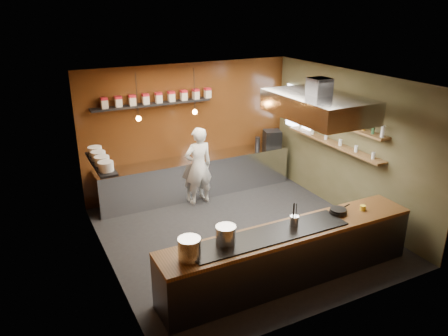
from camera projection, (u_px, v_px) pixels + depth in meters
floor at (241, 235)px, 8.48m from camera, size 5.00×5.00×0.00m
back_wall at (190, 129)px, 10.02m from camera, size 5.00×0.00×5.00m
left_wall at (104, 188)px, 6.89m from camera, size 0.00×5.00×5.00m
right_wall at (348, 144)px, 8.99m from camera, size 0.00×5.00×5.00m
ceiling at (244, 80)px, 7.40m from camera, size 5.00×5.00×0.00m
window_pane at (299, 108)px, 10.25m from camera, size 0.00×1.00×1.00m
prep_counter at (196, 176)px, 10.12m from camera, size 4.60×0.65×0.90m
pass_counter at (290, 255)px, 6.98m from camera, size 4.40×0.72×0.94m
tin_shelf at (152, 104)px, 9.28m from camera, size 2.60×0.26×0.04m
plate_shelf at (101, 164)px, 7.77m from camera, size 0.30×1.40×0.04m
bottle_shelf_upper at (335, 122)px, 9.03m from camera, size 0.26×2.80×0.04m
bottle_shelf_lower at (333, 143)px, 9.19m from camera, size 0.26×2.80×0.04m
extractor_hood at (318, 106)px, 7.79m from camera, size 1.20×2.00×0.72m
pendant_left at (138, 116)px, 8.53m from camera, size 0.10×0.10×0.95m
pendant_right at (195, 110)px, 9.04m from camera, size 0.10×0.10×0.95m
storage_tins at (159, 98)px, 9.29m from camera, size 2.43×0.13×0.22m
plate_stacks at (100, 158)px, 7.73m from camera, size 0.26×1.16×0.16m
bottles at (335, 115)px, 8.98m from camera, size 0.06×2.66×0.24m
wine_glasses at (333, 139)px, 9.16m from camera, size 0.07×2.37×0.13m
stockpot_large at (189, 248)px, 5.96m from camera, size 0.34×0.34×0.31m
stockpot_small at (226, 235)px, 6.33m from camera, size 0.38×0.38×0.28m
utensil_crock at (294, 221)px, 6.84m from camera, size 0.18×0.18×0.18m
frying_pan at (338, 211)px, 7.29m from camera, size 0.46×0.30×0.07m
butter_jar at (363, 208)px, 7.43m from camera, size 0.13×0.13×0.09m
espresso_machine at (272, 138)px, 10.73m from camera, size 0.48×0.47×0.39m
chef at (198, 166)px, 9.55m from camera, size 0.66×0.45×1.75m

